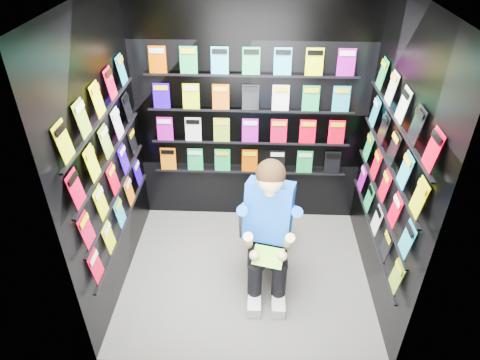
{
  "coord_description": "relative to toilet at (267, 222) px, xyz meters",
  "views": [
    {
      "loc": [
        0.07,
        -3.04,
        3.18
      ],
      "look_at": [
        -0.07,
        0.15,
        1.04
      ],
      "focal_mm": 32.0,
      "sensor_mm": 36.0,
      "label": 1
    }
  ],
  "objects": [
    {
      "name": "longbox",
      "position": [
        0.08,
        0.07,
        -0.23
      ],
      "size": [
        0.26,
        0.4,
        0.28
      ],
      "primitive_type": "cube",
      "rotation": [
        0.0,
        0.0,
        -0.13
      ],
      "color": "white",
      "rests_on": "floor"
    },
    {
      "name": "wall_back",
      "position": [
        -0.19,
        0.61,
        0.93
      ],
      "size": [
        2.4,
        0.04,
        2.6
      ],
      "primitive_type": "cube",
      "color": "black",
      "rests_on": "floor"
    },
    {
      "name": "held_comic",
      "position": [
        0.0,
        -0.73,
        0.21
      ],
      "size": [
        0.29,
        0.21,
        0.11
      ],
      "primitive_type": "cube",
      "rotation": [
        -0.96,
        0.0,
        -0.23
      ],
      "color": "green",
      "rests_on": "reader"
    },
    {
      "name": "comics_right",
      "position": [
        0.98,
        -0.39,
        0.94
      ],
      "size": [
        0.06,
        1.7,
        1.37
      ],
      "primitive_type": null,
      "color": "red",
      "rests_on": "wall_right"
    },
    {
      "name": "comics_back",
      "position": [
        -0.19,
        0.58,
        0.94
      ],
      "size": [
        2.1,
        0.06,
        1.37
      ],
      "primitive_type": null,
      "color": "red",
      "rests_on": "wall_back"
    },
    {
      "name": "wall_front",
      "position": [
        -0.19,
        -1.39,
        0.93
      ],
      "size": [
        2.4,
        0.04,
        2.6
      ],
      "primitive_type": "cube",
      "color": "black",
      "rests_on": "floor"
    },
    {
      "name": "wall_left",
      "position": [
        -1.39,
        -0.39,
        0.93
      ],
      "size": [
        0.04,
        2.0,
        2.6
      ],
      "primitive_type": "cube",
      "color": "black",
      "rests_on": "floor"
    },
    {
      "name": "longbox_lid",
      "position": [
        0.08,
        0.07,
        -0.07
      ],
      "size": [
        0.28,
        0.42,
        0.03
      ],
      "primitive_type": "cube",
      "rotation": [
        0.0,
        0.0,
        -0.13
      ],
      "color": "white",
      "rests_on": "longbox"
    },
    {
      "name": "comics_left",
      "position": [
        -1.36,
        -0.39,
        0.94
      ],
      "size": [
        0.06,
        1.7,
        1.37
      ],
      "primitive_type": null,
      "color": "red",
      "rests_on": "wall_left"
    },
    {
      "name": "floor",
      "position": [
        -0.19,
        -0.39,
        -0.37
      ],
      "size": [
        2.4,
        2.4,
        0.0
      ],
      "primitive_type": "plane",
      "color": "slate",
      "rests_on": "ground"
    },
    {
      "name": "wall_right",
      "position": [
        1.01,
        -0.39,
        0.93
      ],
      "size": [
        0.04,
        2.0,
        2.6
      ],
      "primitive_type": "cube",
      "color": "black",
      "rests_on": "floor"
    },
    {
      "name": "reader",
      "position": [
        0.0,
        -0.38,
        0.44
      ],
      "size": [
        0.75,
        0.94,
        1.54
      ],
      "primitive_type": null,
      "rotation": [
        0.0,
        0.0,
        -0.23
      ],
      "color": "blue",
      "rests_on": "toilet"
    },
    {
      "name": "toilet",
      "position": [
        0.0,
        0.0,
        0.0
      ],
      "size": [
        0.58,
        0.83,
        0.73
      ],
      "primitive_type": "imported",
      "rotation": [
        0.0,
        0.0,
        2.91
      ],
      "color": "white",
      "rests_on": "floor"
    }
  ]
}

